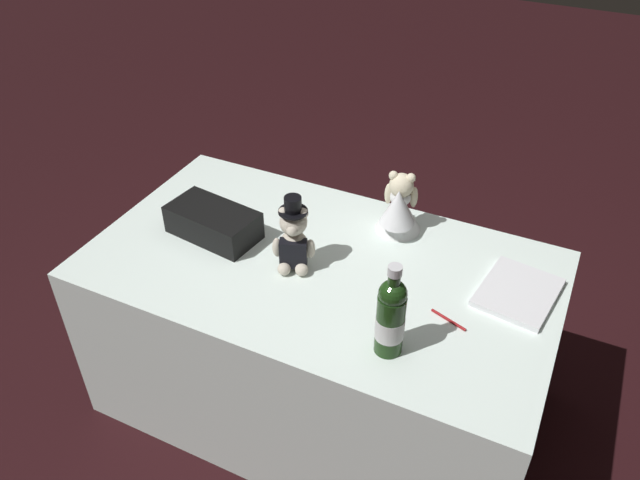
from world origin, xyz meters
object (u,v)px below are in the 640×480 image
object	(u,v)px
signing_pen	(447,319)
champagne_bottle	(391,316)
gift_case_black	(213,222)
guestbook	(518,292)
teddy_bear_bride	(399,207)
teddy_bear_groom	(294,240)

from	to	relation	value
signing_pen	champagne_bottle	bearing A→B (deg)	-122.37
gift_case_black	guestbook	bearing A→B (deg)	8.03
guestbook	teddy_bear_bride	bearing A→B (deg)	169.54
teddy_bear_bride	champagne_bottle	size ratio (longest dim) A/B	0.77
signing_pen	gift_case_black	distance (m)	0.90
teddy_bear_bride	champagne_bottle	distance (m)	0.60
teddy_bear_bride	champagne_bottle	bearing A→B (deg)	-72.51
guestbook	teddy_bear_groom	bearing A→B (deg)	-157.60
teddy_bear_bride	signing_pen	size ratio (longest dim) A/B	1.88
gift_case_black	guestbook	distance (m)	1.08
champagne_bottle	guestbook	distance (m)	0.52
teddy_bear_groom	gift_case_black	distance (m)	0.35
champagne_bottle	gift_case_black	world-z (taller)	champagne_bottle
signing_pen	guestbook	xyz separation A→B (m)	(0.17, 0.21, 0.01)
teddy_bear_groom	teddy_bear_bride	world-z (taller)	teddy_bear_groom
teddy_bear_bride	champagne_bottle	world-z (taller)	champagne_bottle
champagne_bottle	signing_pen	size ratio (longest dim) A/B	2.45
champagne_bottle	guestbook	xyz separation A→B (m)	(0.30, 0.41, -0.12)
teddy_bear_bride	signing_pen	bearing A→B (deg)	-51.13
champagne_bottle	gift_case_black	xyz separation A→B (m)	(-0.77, 0.26, -0.08)
teddy_bear_bride	guestbook	world-z (taller)	teddy_bear_bride
teddy_bear_bride	signing_pen	distance (m)	0.49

